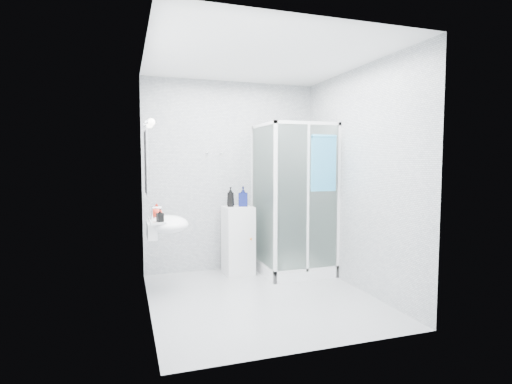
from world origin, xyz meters
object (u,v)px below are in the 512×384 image
object	(u,v)px
storage_cabinet	(238,240)
shower_enclosure	(290,241)
hand_towel	(324,162)
soap_dispenser_orange	(157,211)
shampoo_bottle_a	(231,197)
shampoo_bottle_b	(243,196)
soap_dispenser_black	(160,215)
wall_basin	(166,225)

from	to	relation	value
storage_cabinet	shower_enclosure	bearing A→B (deg)	-22.81
hand_towel	soap_dispenser_orange	xyz separation A→B (m)	(-2.01, 0.21, -0.56)
shampoo_bottle_a	shampoo_bottle_b	size ratio (longest dim) A/B	0.98
storage_cabinet	soap_dispenser_orange	distance (m)	1.27
shampoo_bottle_a	soap_dispenser_black	bearing A→B (deg)	-141.70
shampoo_bottle_b	soap_dispenser_black	distance (m)	1.39
shower_enclosure	storage_cabinet	distance (m)	0.70
soap_dispenser_orange	soap_dispenser_black	distance (m)	0.32
storage_cabinet	soap_dispenser_orange	world-z (taller)	soap_dispenser_orange
wall_basin	shampoo_bottle_b	world-z (taller)	shampoo_bottle_b
wall_basin	hand_towel	distance (m)	2.05
shampoo_bottle_a	soap_dispenser_orange	xyz separation A→B (m)	(-0.99, -0.46, -0.09)
soap_dispenser_black	shampoo_bottle_a	bearing A→B (deg)	38.30
shower_enclosure	hand_towel	distance (m)	1.16
wall_basin	shampoo_bottle_b	xyz separation A→B (m)	(1.08, 0.58, 0.24)
storage_cabinet	shampoo_bottle_a	world-z (taller)	shampoo_bottle_a
storage_cabinet	soap_dispenser_orange	bearing A→B (deg)	-160.22
soap_dispenser_orange	storage_cabinet	bearing A→B (deg)	21.90
hand_towel	soap_dispenser_black	world-z (taller)	hand_towel
shower_enclosure	storage_cabinet	xyz separation A→B (m)	(-0.65, 0.25, 0.01)
soap_dispenser_black	shower_enclosure	bearing A→B (deg)	16.31
shower_enclosure	shampoo_bottle_a	distance (m)	0.99
shampoo_bottle_a	soap_dispenser_black	world-z (taller)	shampoo_bottle_a
wall_basin	shampoo_bottle_a	xyz separation A→B (m)	(0.91, 0.58, 0.24)
shower_enclosure	shampoo_bottle_b	bearing A→B (deg)	155.57
shower_enclosure	shampoo_bottle_b	xyz separation A→B (m)	(-0.58, 0.26, 0.59)
storage_cabinet	soap_dispenser_orange	xyz separation A→B (m)	(-1.09, -0.44, 0.49)
soap_dispenser_orange	soap_dispenser_black	bearing A→B (deg)	-88.05
wall_basin	storage_cabinet	world-z (taller)	wall_basin
soap_dispenser_orange	shower_enclosure	bearing A→B (deg)	6.24
wall_basin	soap_dispenser_black	xyz separation A→B (m)	(-0.07, -0.19, 0.14)
shower_enclosure	wall_basin	world-z (taller)	shower_enclosure
hand_towel	shampoo_bottle_a	xyz separation A→B (m)	(-1.02, 0.67, -0.47)
soap_dispenser_orange	hand_towel	bearing A→B (deg)	-5.99
shampoo_bottle_b	hand_towel	bearing A→B (deg)	-38.10
hand_towel	soap_dispenser_orange	world-z (taller)	hand_towel
shower_enclosure	shampoo_bottle_a	world-z (taller)	shower_enclosure
wall_basin	hand_towel	bearing A→B (deg)	-2.53
wall_basin	shampoo_bottle_a	bearing A→B (deg)	32.82
shower_enclosure	soap_dispenser_black	distance (m)	1.87
shampoo_bottle_a	hand_towel	bearing A→B (deg)	-33.29
storage_cabinet	shampoo_bottle_a	bearing A→B (deg)	165.76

